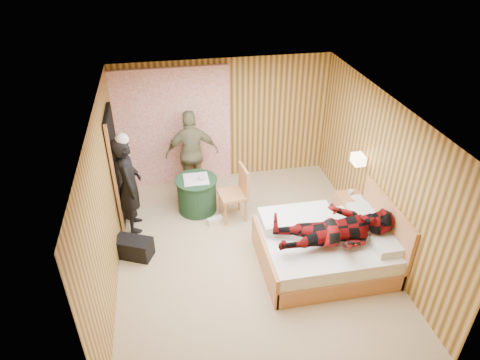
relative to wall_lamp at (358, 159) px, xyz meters
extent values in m
cube|color=tan|center=(-1.92, -0.45, -1.30)|extent=(4.20, 5.00, 0.01)
cube|color=white|center=(-1.92, -0.45, 1.20)|extent=(4.20, 5.00, 0.01)
cube|color=tan|center=(-1.92, 2.05, -0.05)|extent=(4.20, 0.02, 2.50)
cube|color=tan|center=(-4.02, -0.45, -0.05)|extent=(0.02, 5.00, 2.50)
cube|color=tan|center=(0.18, -0.45, -0.05)|extent=(0.02, 5.00, 2.50)
cube|color=white|center=(-2.92, 1.98, -0.10)|extent=(2.20, 0.08, 2.40)
cube|color=black|center=(-3.98, 0.95, -0.28)|extent=(0.06, 0.90, 2.05)
cylinder|color=gold|center=(0.08, 0.00, 0.00)|extent=(0.18, 0.04, 0.04)
cube|color=#FFE8B2|center=(0.00, 0.00, 0.00)|extent=(0.18, 0.24, 0.16)
cube|color=tan|center=(-0.82, -0.94, -1.15)|extent=(1.94, 1.55, 0.29)
cube|color=white|center=(-0.82, -0.94, -0.89)|extent=(1.88, 1.49, 0.24)
cube|color=tan|center=(-1.79, -0.94, -1.03)|extent=(0.06, 1.55, 0.54)
cube|color=tan|center=(0.14, -0.94, -0.77)|extent=(0.06, 1.55, 1.07)
cube|color=silver|center=(-0.07, -1.31, -0.70)|extent=(0.37, 0.53, 0.14)
cube|color=silver|center=(-0.07, -0.57, -0.70)|extent=(0.37, 0.53, 0.14)
cube|color=white|center=(-1.16, -0.50, -0.68)|extent=(1.16, 0.58, 0.17)
cube|color=tan|center=(-0.04, -0.11, -1.01)|extent=(0.43, 0.59, 0.59)
cube|color=tan|center=(-0.04, -0.11, -0.82)|extent=(0.45, 0.61, 0.03)
cylinder|color=#1B3B1F|center=(-2.63, 0.90, -0.98)|extent=(0.71, 0.71, 0.65)
cylinder|color=#1B3B1F|center=(-2.63, 0.90, -0.65)|extent=(0.76, 0.76, 0.03)
cube|color=silver|center=(-2.63, 0.90, -0.63)|extent=(0.56, 0.56, 0.01)
cube|color=tan|center=(-2.63, 1.43, -0.85)|extent=(0.46, 0.46, 0.05)
cube|color=tan|center=(-2.65, 1.62, -0.60)|extent=(0.42, 0.09, 0.46)
cylinder|color=tan|center=(-2.78, 1.24, -1.08)|extent=(0.04, 0.04, 0.43)
cylinder|color=tan|center=(-2.48, 1.62, -1.08)|extent=(0.04, 0.04, 0.43)
cube|color=tan|center=(-2.03, 0.53, -0.80)|extent=(0.52, 0.52, 0.06)
cube|color=tan|center=(-1.82, 0.56, -0.53)|extent=(0.10, 0.47, 0.51)
cylinder|color=tan|center=(-2.24, 0.69, -1.06)|extent=(0.04, 0.04, 0.48)
cylinder|color=tan|center=(-1.82, 0.37, -1.06)|extent=(0.04, 0.04, 0.48)
cube|color=black|center=(-3.77, -0.19, -1.13)|extent=(0.66, 0.53, 0.33)
cube|color=silver|center=(-2.38, 0.42, -1.24)|extent=(0.28, 0.19, 0.12)
cube|color=silver|center=(-2.65, 0.65, -1.24)|extent=(0.25, 0.12, 0.11)
imported|color=black|center=(-3.77, 0.59, -0.42)|extent=(0.47, 0.67, 1.76)
imported|color=#726F4C|center=(-2.63, 1.54, -0.44)|extent=(1.02, 0.44, 1.72)
imported|color=maroon|center=(-0.77, -1.14, -0.34)|extent=(0.86, 0.67, 1.77)
imported|color=silver|center=(-0.04, -0.16, -0.70)|extent=(0.23, 0.26, 0.02)
imported|color=silver|center=(-0.04, -0.16, -0.68)|extent=(0.18, 0.23, 0.02)
imported|color=silver|center=(-0.04, 0.02, -0.67)|extent=(0.13, 0.13, 0.09)
imported|color=silver|center=(-2.53, 0.85, -0.57)|extent=(0.13, 0.13, 0.10)
camera|label=1|loc=(-3.07, -5.68, 3.44)|focal=32.00mm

